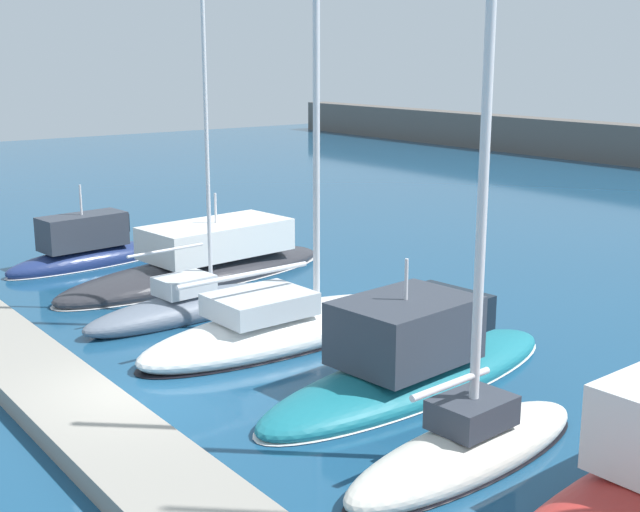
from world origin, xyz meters
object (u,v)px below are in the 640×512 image
at_px(sailboat_white_fourth, 283,326).
at_px(motorboat_navy_nearest, 89,251).
at_px(motorboat_charcoal_second, 203,265).
at_px(motorboat_teal_fifth, 413,364).
at_px(sailboat_slate_third, 188,303).
at_px(sailboat_ivory_sixth, 468,444).

bearing_deg(sailboat_white_fourth, motorboat_navy_nearest, 92.81).
bearing_deg(motorboat_charcoal_second, motorboat_teal_fifth, -100.19).
xyz_separation_m(motorboat_navy_nearest, motorboat_charcoal_second, (4.08, 2.35, -0.05)).
height_order(sailboat_slate_third, sailboat_ivory_sixth, sailboat_slate_third).
xyz_separation_m(motorboat_navy_nearest, sailboat_ivory_sixth, (18.70, -0.29, -0.14)).
bearing_deg(sailboat_ivory_sixth, sailboat_white_fourth, 76.56).
bearing_deg(sailboat_slate_third, motorboat_navy_nearest, 83.91).
xyz_separation_m(sailboat_slate_third, sailboat_ivory_sixth, (11.05, -0.17, -0.06)).
height_order(motorboat_navy_nearest, sailboat_white_fourth, sailboat_white_fourth).
distance_m(motorboat_navy_nearest, sailboat_slate_third, 7.65).
height_order(sailboat_slate_third, motorboat_teal_fifth, sailboat_slate_third).
height_order(motorboat_navy_nearest, motorboat_teal_fifth, motorboat_teal_fifth).
distance_m(motorboat_charcoal_second, motorboat_teal_fifth, 11.21).
bearing_deg(sailboat_slate_third, sailboat_ivory_sixth, -96.06).
bearing_deg(sailboat_white_fourth, sailboat_ivory_sixth, -100.98).
bearing_deg(motorboat_charcoal_second, motorboat_navy_nearest, 113.97).
relative_size(sailboat_slate_third, sailboat_ivory_sixth, 1.33).
distance_m(motorboat_navy_nearest, motorboat_teal_fifth, 15.33).
xyz_separation_m(sailboat_slate_third, motorboat_teal_fifth, (7.61, 1.64, 0.05)).
distance_m(sailboat_white_fourth, sailboat_ivory_sixth, 7.89).
bearing_deg(motorboat_navy_nearest, motorboat_teal_fifth, -90.57).
bearing_deg(sailboat_ivory_sixth, sailboat_slate_third, 84.59).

